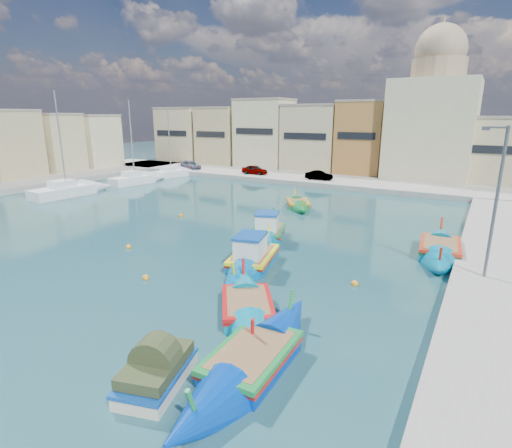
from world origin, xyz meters
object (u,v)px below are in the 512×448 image
Objects in this scene: church_block at (433,115)px; yacht_mid at (80,190)px; luzzu_blue_cabin at (268,233)px; yacht_midnorth at (143,179)px; luzzu_turquoise_cabin at (253,259)px; quay_street_lamp at (495,203)px; luzzu_cyan_south at (247,309)px; luzzu_green at (298,205)px; luzzu_cyan_mid at (440,250)px; yacht_north at (178,173)px; tender_near at (157,372)px; luzzu_blue_south at (252,361)px.

church_block is 43.42m from yacht_mid.
yacht_midnorth is (-25.33, 12.91, 0.07)m from luzzu_blue_cabin.
luzzu_blue_cabin is (-1.78, 5.07, -0.00)m from luzzu_turquoise_cabin.
yacht_midnorth is (-27.11, 17.98, 0.06)m from luzzu_turquoise_cabin.
quay_street_lamp is 0.92× the size of luzzu_blue_cabin.
luzzu_blue_cabin is 11.33m from luzzu_cyan_south.
luzzu_turquoise_cabin reaches higher than luzzu_green.
luzzu_blue_cabin is 11.19m from luzzu_cyan_mid.
luzzu_cyan_south is at bearing -45.05° from yacht_north.
tender_near is at bearing -75.30° from luzzu_green.
luzzu_blue_south is (4.97, -8.43, -0.09)m from luzzu_turquoise_cabin.
luzzu_blue_cabin is at bearing -37.82° from yacht_north.
quay_street_lamp reaches higher than luzzu_cyan_mid.
yacht_midnorth reaches higher than luzzu_cyan_mid.
yacht_north is (-23.09, 9.66, 0.15)m from luzzu_green.
luzzu_green is (-13.16, 7.65, -0.06)m from luzzu_cyan_mid.
luzzu_turquoise_cabin is 0.84× the size of yacht_mid.
luzzu_turquoise_cabin is (-4.16, -37.50, -8.04)m from church_block.
tender_near is (-6.40, -18.14, 0.17)m from luzzu_cyan_mid.
luzzu_green is 0.73× the size of luzzu_blue_south.
luzzu_cyan_south is at bearing -65.90° from luzzu_blue_cabin.
tender_near is at bearing -121.87° from quay_street_lamp.
luzzu_cyan_mid is at bearing 75.20° from luzzu_blue_south.
yacht_mid is (-25.81, 3.89, 0.09)m from luzzu_blue_cabin.
luzzu_cyan_south is (-8.76, -8.77, -4.06)m from quay_street_lamp.
yacht_mid is (-30.43, 14.23, 0.19)m from luzzu_cyan_south.
quay_street_lamp is 19.85m from luzzu_green.
quay_street_lamp reaches higher than luzzu_blue_south.
luzzu_turquoise_cabin reaches higher than luzzu_blue_south.
church_block is at bearing 31.98° from yacht_midnorth.
luzzu_cyan_mid reaches higher than luzzu_blue_south.
luzzu_blue_cabin reaches higher than tender_near.
luzzu_cyan_mid is at bearing -80.56° from church_block.
yacht_mid is at bearing 177.59° from luzzu_cyan_mid.
tender_near is at bearing -73.96° from luzzu_blue_cabin.
tender_near is (6.76, -25.78, 0.22)m from luzzu_green.
luzzu_cyan_mid is at bearing -30.16° from luzzu_green.
luzzu_turquoise_cabin is 32.53m from yacht_midnorth.
yacht_mid is (-0.49, -15.75, 0.07)m from yacht_north.
church_block is 25.23m from luzzu_green.
luzzu_green is at bearing -22.69° from yacht_north.
luzzu_green is 25.15m from luzzu_blue_south.
yacht_midnorth reaches higher than luzzu_blue_south.
luzzu_green is at bearing 104.89° from luzzu_turquoise_cabin.
church_block is 2.41× the size of luzzu_cyan_south.
luzzu_blue_south is at bearing -63.45° from luzzu_blue_cabin.
quay_street_lamp is at bearing -20.51° from yacht_midnorth.
church_block is 34.70m from yacht_north.
luzzu_blue_south is 2.82× the size of tender_near.
yacht_midnorth is at bearing 163.76° from luzzu_cyan_mid.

